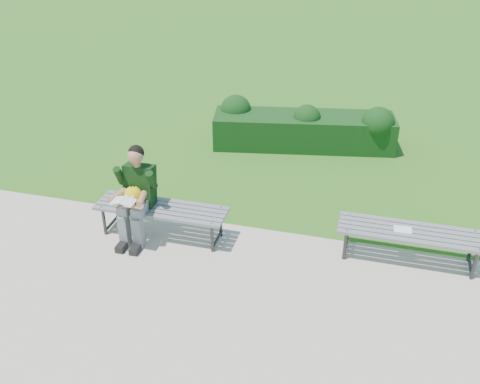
{
  "coord_description": "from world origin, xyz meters",
  "views": [
    {
      "loc": [
        1.32,
        -6.16,
        4.23
      ],
      "look_at": [
        -0.26,
        -0.28,
        0.74
      ],
      "focal_mm": 40.0,
      "sensor_mm": 36.0,
      "label": 1
    }
  ],
  "objects_px": {
    "bench_right": "(410,234)",
    "seated_boy": "(136,192)",
    "hedge": "(304,127)",
    "paper_sheet": "(403,229)",
    "bench_left": "(161,211)"
  },
  "relations": [
    {
      "from": "bench_right",
      "to": "seated_boy",
      "type": "relative_size",
      "value": 1.37
    },
    {
      "from": "hedge",
      "to": "bench_right",
      "type": "relative_size",
      "value": 1.88
    },
    {
      "from": "seated_boy",
      "to": "paper_sheet",
      "type": "relative_size",
      "value": 5.8
    },
    {
      "from": "seated_boy",
      "to": "hedge",
      "type": "bearing_deg",
      "value": 64.64
    },
    {
      "from": "bench_left",
      "to": "hedge",
      "type": "bearing_deg",
      "value": 68.17
    },
    {
      "from": "bench_left",
      "to": "bench_right",
      "type": "relative_size",
      "value": 1.0
    },
    {
      "from": "hedge",
      "to": "seated_boy",
      "type": "height_order",
      "value": "seated_boy"
    },
    {
      "from": "bench_right",
      "to": "seated_boy",
      "type": "bearing_deg",
      "value": -173.9
    },
    {
      "from": "hedge",
      "to": "paper_sheet",
      "type": "bearing_deg",
      "value": -61.06
    },
    {
      "from": "bench_left",
      "to": "seated_boy",
      "type": "bearing_deg",
      "value": -162.68
    },
    {
      "from": "hedge",
      "to": "bench_right",
      "type": "bearing_deg",
      "value": -59.7
    },
    {
      "from": "paper_sheet",
      "to": "bench_right",
      "type": "bearing_deg",
      "value": -0.0
    },
    {
      "from": "hedge",
      "to": "bench_left",
      "type": "bearing_deg",
      "value": -111.83
    },
    {
      "from": "bench_right",
      "to": "paper_sheet",
      "type": "height_order",
      "value": "bench_right"
    },
    {
      "from": "hedge",
      "to": "bench_right",
      "type": "xyz_separation_m",
      "value": [
        1.86,
        -3.19,
        0.05
      ]
    }
  ]
}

